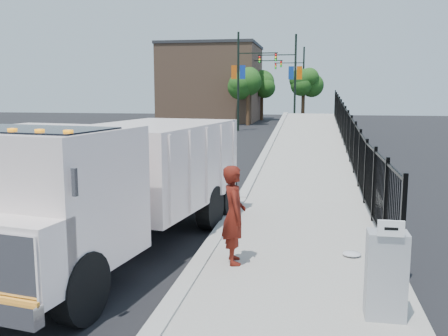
# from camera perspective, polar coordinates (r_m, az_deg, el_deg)

# --- Properties ---
(ground) EXTENTS (120.00, 120.00, 0.00)m
(ground) POSITION_cam_1_polar(r_m,az_deg,el_deg) (11.12, -0.90, -8.43)
(ground) COLOR black
(ground) RESTS_ON ground
(sidewalk) EXTENTS (3.55, 12.00, 0.12)m
(sidewalk) POSITION_cam_1_polar(r_m,az_deg,el_deg) (9.03, 8.94, -12.31)
(sidewalk) COLOR #9E998E
(sidewalk) RESTS_ON ground
(curb) EXTENTS (0.30, 12.00, 0.16)m
(curb) POSITION_cam_1_polar(r_m,az_deg,el_deg) (9.25, -3.32, -11.57)
(curb) COLOR #ADAAA3
(curb) RESTS_ON ground
(ramp) EXTENTS (3.95, 24.06, 3.19)m
(ramp) POSITION_cam_1_polar(r_m,az_deg,el_deg) (26.63, 10.21, 1.57)
(ramp) COLOR #9E998E
(ramp) RESTS_ON ground
(iron_fence) EXTENTS (0.10, 28.00, 1.80)m
(iron_fence) POSITION_cam_1_polar(r_m,az_deg,el_deg) (22.61, 13.89, 2.47)
(iron_fence) COLOR black
(iron_fence) RESTS_ON ground
(truck) EXTENTS (3.79, 8.37, 2.76)m
(truck) POSITION_cam_1_polar(r_m,az_deg,el_deg) (10.11, -12.47, -1.32)
(truck) COLOR black
(truck) RESTS_ON ground
(worker) EXTENTS (0.61, 0.77, 1.84)m
(worker) POSITION_cam_1_polar(r_m,az_deg,el_deg) (9.23, 1.14, -5.35)
(worker) COLOR #59150D
(worker) RESTS_ON sidewalk
(utility_cabinet) EXTENTS (0.55, 0.40, 1.25)m
(utility_cabinet) POSITION_cam_1_polar(r_m,az_deg,el_deg) (7.49, 18.03, -11.56)
(utility_cabinet) COLOR gray
(utility_cabinet) RESTS_ON sidewalk
(arrow_sign) EXTENTS (0.35, 0.04, 0.22)m
(arrow_sign) POSITION_cam_1_polar(r_m,az_deg,el_deg) (7.06, 18.55, -6.57)
(arrow_sign) COLOR white
(arrow_sign) RESTS_ON utility_cabinet
(debris) EXTENTS (0.36, 0.36, 0.09)m
(debris) POSITION_cam_1_polar(r_m,az_deg,el_deg) (10.14, 14.39, -9.47)
(debris) COLOR silver
(debris) RESTS_ON sidewalk
(light_pole_0) EXTENTS (3.77, 0.22, 8.00)m
(light_pole_0) POSITION_cam_1_polar(r_m,az_deg,el_deg) (41.37, 2.06, 10.29)
(light_pole_0) COLOR black
(light_pole_0) RESTS_ON ground
(light_pole_1) EXTENTS (3.78, 0.22, 8.00)m
(light_pole_1) POSITION_cam_1_polar(r_m,az_deg,el_deg) (43.39, 7.72, 10.15)
(light_pole_1) COLOR black
(light_pole_1) RESTS_ON ground
(light_pole_2) EXTENTS (3.77, 0.22, 8.00)m
(light_pole_2) POSITION_cam_1_polar(r_m,az_deg,el_deg) (51.73, 3.44, 9.99)
(light_pole_2) COLOR black
(light_pole_2) RESTS_ON ground
(light_pole_3) EXTENTS (3.77, 0.22, 8.00)m
(light_pole_3) POSITION_cam_1_polar(r_m,az_deg,el_deg) (55.87, 8.74, 9.82)
(light_pole_3) COLOR black
(light_pole_3) RESTS_ON ground
(tree_0) EXTENTS (2.72, 2.72, 5.36)m
(tree_0) POSITION_cam_1_polar(r_m,az_deg,el_deg) (48.11, 2.78, 9.59)
(tree_0) COLOR #382314
(tree_0) RESTS_ON ground
(tree_1) EXTENTS (2.12, 2.12, 5.06)m
(tree_1) POSITION_cam_1_polar(r_m,az_deg,el_deg) (49.34, 9.07, 9.41)
(tree_1) COLOR #382314
(tree_1) RESTS_ON ground
(tree_2) EXTENTS (2.78, 2.78, 5.39)m
(tree_2) POSITION_cam_1_polar(r_m,az_deg,el_deg) (56.97, 4.37, 9.46)
(tree_2) COLOR #382314
(tree_2) RESTS_ON ground
(building) EXTENTS (10.00, 10.00, 8.00)m
(building) POSITION_cam_1_polar(r_m,az_deg,el_deg) (55.54, -1.39, 9.54)
(building) COLOR #8C664C
(building) RESTS_ON ground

